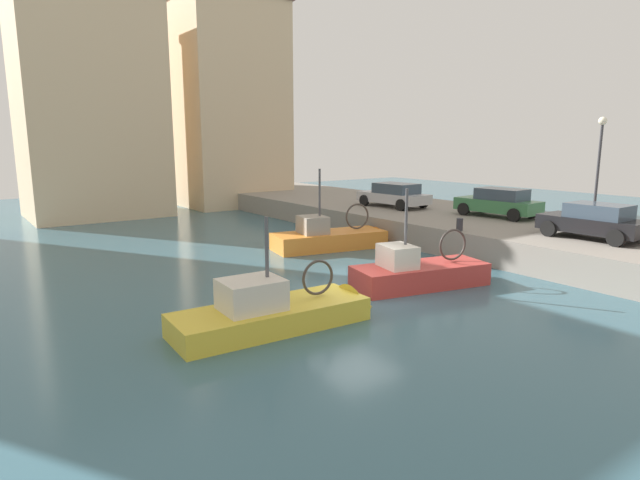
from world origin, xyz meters
TOP-DOWN VIEW (x-y plane):
  - water_surface at (0.00, 0.00)m, footprint 80.00×80.00m
  - quay_wall at (11.50, 0.00)m, footprint 9.00×56.00m
  - fishing_boat_red at (3.00, -0.21)m, footprint 5.79×2.86m
  - fishing_boat_yellow at (-3.27, -0.69)m, footprint 6.28×2.31m
  - fishing_boat_orange at (4.37, 6.85)m, footprint 6.35×3.02m
  - parked_car_silver at (10.77, 9.59)m, footprint 2.26×4.38m
  - parked_car_black at (10.11, -2.32)m, footprint 1.99×3.87m
  - parked_car_green at (12.24, 3.57)m, footprint 2.09×4.26m
  - mooring_bollard_mid at (7.35, 2.00)m, footprint 0.28×0.28m
  - quay_streetlamp at (13.00, -0.84)m, footprint 0.36×0.36m
  - waterfront_building_west at (-2.03, 24.86)m, footprint 8.78×7.19m
  - waterfront_building_central at (8.13, 25.70)m, footprint 7.85×7.85m

SIDE VIEW (x-z plane):
  - water_surface at x=0.00m, z-range 0.00..0.00m
  - fishing_boat_red at x=3.00m, z-range -2.01..2.22m
  - fishing_boat_orange at x=4.37m, z-range -2.19..2.41m
  - fishing_boat_yellow at x=-3.27m, z-range -1.82..2.09m
  - quay_wall at x=11.50m, z-range 0.00..1.20m
  - mooring_bollard_mid at x=7.35m, z-range 1.20..1.75m
  - parked_car_silver at x=10.77m, z-range 1.22..2.60m
  - parked_car_black at x=10.11m, z-range 1.21..2.62m
  - parked_car_green at x=12.24m, z-range 1.21..2.66m
  - quay_streetlamp at x=13.00m, z-range 2.04..6.87m
  - waterfront_building_west at x=-2.03m, z-range 0.02..14.35m
  - waterfront_building_central at x=8.13m, z-range 0.02..15.58m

